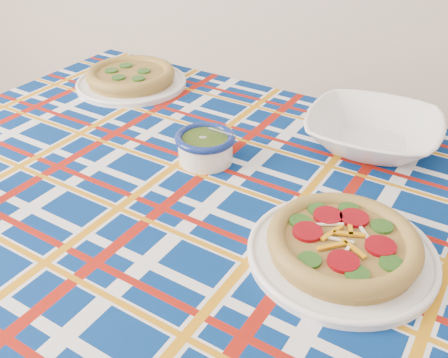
% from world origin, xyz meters
% --- Properties ---
extents(dining_table, '(2.06, 1.69, 0.83)m').
position_xyz_m(dining_table, '(0.12, 0.38, 0.75)').
color(dining_table, brown).
rests_on(dining_table, floor).
extents(tablecloth, '(2.10, 1.74, 0.12)m').
position_xyz_m(tablecloth, '(0.12, 0.38, 0.78)').
color(tablecloth, navy).
rests_on(tablecloth, dining_table).
extents(main_focaccia_plate, '(0.43, 0.43, 0.07)m').
position_xyz_m(main_focaccia_plate, '(0.29, 0.26, 0.87)').
color(main_focaccia_plate, olive).
rests_on(main_focaccia_plate, tablecloth).
extents(pesto_bowl, '(0.18, 0.18, 0.08)m').
position_xyz_m(pesto_bowl, '(-0.01, 0.54, 0.88)').
color(pesto_bowl, '#24380F').
rests_on(pesto_bowl, tablecloth).
extents(serving_bowl, '(0.38, 0.38, 0.08)m').
position_xyz_m(serving_bowl, '(0.37, 0.68, 0.87)').
color(serving_bowl, white).
rests_on(serving_bowl, tablecloth).
extents(second_focaccia_plate, '(0.43, 0.43, 0.06)m').
position_xyz_m(second_focaccia_plate, '(-0.32, 0.94, 0.87)').
color(second_focaccia_plate, olive).
rests_on(second_focaccia_plate, tablecloth).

